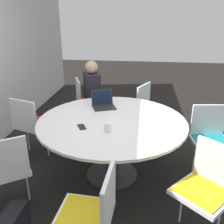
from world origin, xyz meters
name	(u,v)px	position (x,y,z in m)	size (l,w,h in m)	color
ground_plane	(112,174)	(0.00, 0.00, 0.00)	(16.00, 16.00, 0.00)	black
conference_table	(112,130)	(0.00, 0.00, 0.62)	(1.73, 1.73, 0.75)	#333333
chair_0	(86,99)	(1.36, 0.63, 0.53)	(0.57, 0.55, 0.87)	white
chair_1	(32,121)	(0.32, 1.15, 0.53)	(0.54, 0.55, 0.87)	white
chair_2	(5,166)	(-0.73, 0.95, 0.53)	(0.60, 0.60, 0.87)	white
chair_3	(92,211)	(-1.20, 0.00, 0.53)	(0.46, 0.44, 0.87)	white
chair_4	(207,183)	(-0.75, -0.94, 0.53)	(0.61, 0.61, 0.87)	white
chair_5	(210,135)	(0.21, -1.18, 0.53)	(0.47, 0.49, 0.87)	white
chair_6	(150,107)	(1.10, -0.47, 0.53)	(0.58, 0.57, 0.87)	white
person_0	(93,92)	(1.17, 0.46, 0.72)	(0.42, 0.35, 1.22)	#231E28
laptop	(103,103)	(0.43, 0.17, 0.81)	(0.34, 0.36, 0.21)	#232326
coffee_cup	(108,127)	(-0.30, 0.01, 0.80)	(0.07, 0.07, 0.10)	white
cell_phone	(82,127)	(-0.24, 0.30, 0.76)	(0.16, 0.13, 0.01)	black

